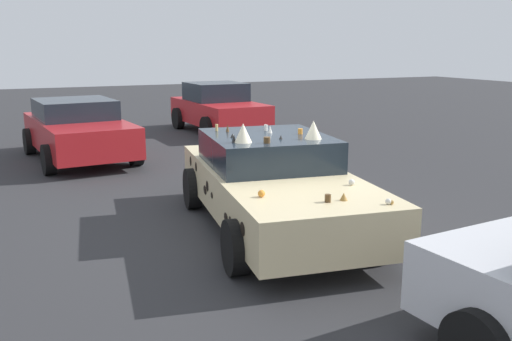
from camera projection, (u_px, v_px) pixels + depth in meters
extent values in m
plane|color=#2D2D30|center=(275.00, 229.00, 8.14)|extent=(60.00, 60.00, 0.00)
cube|color=beige|center=(275.00, 190.00, 8.02)|extent=(4.77, 2.47, 0.60)
cube|color=#1E2833|center=(267.00, 150.00, 8.25)|extent=(2.11, 1.95, 0.44)
cylinder|color=black|center=(382.00, 232.00, 7.01)|extent=(0.68, 0.31, 0.66)
cylinder|color=black|center=(236.00, 247.00, 6.49)|extent=(0.68, 0.31, 0.66)
cylinder|color=black|center=(301.00, 181.00, 9.65)|extent=(0.68, 0.31, 0.66)
cylinder|color=black|center=(193.00, 188.00, 9.13)|extent=(0.68, 0.31, 0.66)
ellipsoid|color=black|center=(205.00, 190.00, 8.20)|extent=(0.20, 0.05, 0.13)
ellipsoid|color=black|center=(230.00, 222.00, 6.77)|extent=(0.10, 0.03, 0.15)
ellipsoid|color=black|center=(191.00, 161.00, 9.27)|extent=(0.11, 0.04, 0.16)
ellipsoid|color=black|center=(212.00, 195.00, 7.74)|extent=(0.11, 0.03, 0.09)
ellipsoid|color=black|center=(207.00, 186.00, 8.02)|extent=(0.16, 0.04, 0.15)
ellipsoid|color=black|center=(226.00, 218.00, 6.98)|extent=(0.19, 0.05, 0.13)
ellipsoid|color=black|center=(322.00, 173.00, 8.69)|extent=(0.11, 0.03, 0.16)
ellipsoid|color=black|center=(292.00, 153.00, 9.98)|extent=(0.12, 0.04, 0.09)
ellipsoid|color=black|center=(319.00, 167.00, 8.82)|extent=(0.12, 0.04, 0.10)
ellipsoid|color=black|center=(196.00, 167.00, 8.81)|extent=(0.11, 0.03, 0.15)
ellipsoid|color=black|center=(242.00, 229.00, 6.21)|extent=(0.19, 0.05, 0.16)
sphere|color=#A87A38|center=(392.00, 202.00, 6.23)|extent=(0.05, 0.05, 0.05)
cone|color=#A87A38|center=(344.00, 197.00, 6.38)|extent=(0.12, 0.12, 0.09)
cylinder|color=#51381E|center=(328.00, 198.00, 6.31)|extent=(0.08, 0.08, 0.09)
sphere|color=silver|center=(388.00, 202.00, 6.22)|extent=(0.07, 0.07, 0.07)
sphere|color=orange|center=(261.00, 194.00, 6.52)|extent=(0.08, 0.08, 0.08)
sphere|color=silver|center=(352.00, 182.00, 7.07)|extent=(0.08, 0.08, 0.08)
cylinder|color=tan|center=(217.00, 128.00, 8.58)|extent=(0.04, 0.04, 0.10)
cone|color=silver|center=(270.00, 129.00, 8.36)|extent=(0.09, 0.09, 0.12)
cylinder|color=#51381E|center=(267.00, 140.00, 7.52)|extent=(0.12, 0.12, 0.08)
cone|color=black|center=(234.00, 139.00, 7.58)|extent=(0.07, 0.07, 0.10)
cylinder|color=orange|center=(300.00, 131.00, 8.28)|extent=(0.09, 0.09, 0.08)
cone|color=black|center=(233.00, 135.00, 7.97)|extent=(0.09, 0.09, 0.06)
cone|color=#51381E|center=(228.00, 128.00, 8.50)|extent=(0.07, 0.07, 0.11)
cylinder|color=silver|center=(266.00, 128.00, 8.59)|extent=(0.06, 0.06, 0.09)
cone|color=black|center=(281.00, 137.00, 7.83)|extent=(0.08, 0.08, 0.06)
cone|color=beige|center=(313.00, 130.00, 7.83)|extent=(0.24, 0.24, 0.26)
cone|color=beige|center=(243.00, 133.00, 7.55)|extent=(0.24, 0.24, 0.26)
cube|color=red|center=(219.00, 112.00, 17.03)|extent=(4.01, 1.87, 0.66)
cube|color=#1E2833|center=(216.00, 92.00, 17.10)|extent=(1.70, 1.64, 0.54)
cylinder|color=black|center=(263.00, 124.00, 16.42)|extent=(0.67, 0.25, 0.66)
cylinder|color=black|center=(207.00, 128.00, 15.65)|extent=(0.67, 0.25, 0.66)
cylinder|color=black|center=(229.00, 115.00, 18.55)|extent=(0.67, 0.25, 0.66)
cylinder|color=black|center=(178.00, 118.00, 17.77)|extent=(0.67, 0.25, 0.66)
cube|color=red|center=(79.00, 134.00, 12.93)|extent=(4.26, 2.14, 0.67)
cube|color=#1E2833|center=(75.00, 109.00, 13.04)|extent=(1.96, 1.80, 0.43)
cylinder|color=black|center=(136.00, 151.00, 12.36)|extent=(0.65, 0.28, 0.63)
cylinder|color=black|center=(48.00, 160.00, 11.47)|extent=(0.65, 0.28, 0.63)
cylinder|color=black|center=(105.00, 135.00, 14.52)|extent=(0.65, 0.28, 0.63)
cylinder|color=black|center=(29.00, 141.00, 13.64)|extent=(0.65, 0.28, 0.63)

